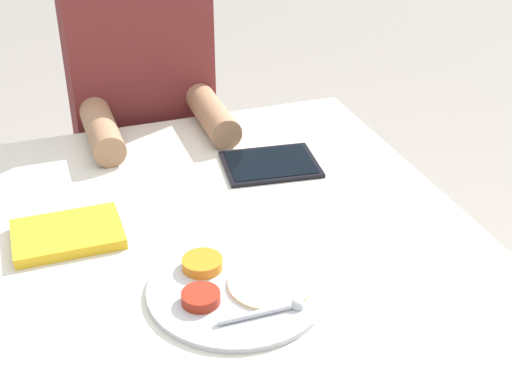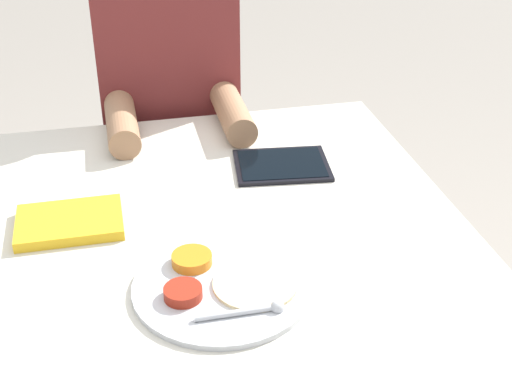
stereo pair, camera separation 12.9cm
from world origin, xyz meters
The scene contains 4 objects.
thali_tray centered at (0.02, -0.15, 0.77)m, with size 0.29×0.29×0.03m.
red_notebook centered at (-0.21, 0.09, 0.77)m, with size 0.19×0.14×0.02m.
tablet_device centered at (0.22, 0.23, 0.76)m, with size 0.21×0.17×0.01m.
person_diner centered at (0.03, 0.66, 0.59)m, with size 0.34×0.44×1.24m.
Camera 1 is at (-0.24, -1.01, 1.47)m, focal length 50.00 mm.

